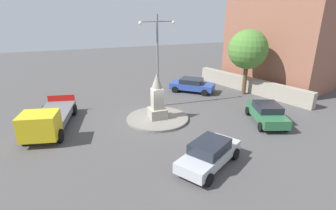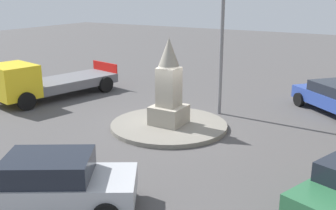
{
  "view_description": "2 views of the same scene",
  "coord_description": "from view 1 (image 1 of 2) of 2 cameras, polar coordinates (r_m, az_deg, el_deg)",
  "views": [
    {
      "loc": [
        5.63,
        17.34,
        7.9
      ],
      "look_at": [
        -0.5,
        0.94,
        1.43
      ],
      "focal_mm": 28.03,
      "sensor_mm": 36.0,
      "label": 1
    },
    {
      "loc": [
        -7.61,
        13.0,
        5.28
      ],
      "look_at": [
        -0.12,
        0.27,
        1.02
      ],
      "focal_mm": 42.63,
      "sensor_mm": 36.0,
      "label": 2
    }
  ],
  "objects": [
    {
      "name": "car_silver_approaching",
      "position": [
        14.16,
        8.99,
        -10.33
      ],
      "size": [
        4.46,
        3.61,
        1.44
      ],
      "color": "#B7BABF",
      "rests_on": "ground"
    },
    {
      "name": "truck_yellow_waiting",
      "position": [
        19.21,
        -24.76,
        -3.0
      ],
      "size": [
        3.56,
        6.65,
        1.96
      ],
      "color": "yellow",
      "rests_on": "ground"
    },
    {
      "name": "streetlamp",
      "position": [
        21.43,
        -2.29,
        11.14
      ],
      "size": [
        2.95,
        0.28,
        7.49
      ],
      "color": "slate",
      "rests_on": "ground"
    },
    {
      "name": "ground_plane",
      "position": [
        19.87,
        -2.3,
        -3.16
      ],
      "size": [
        80.0,
        80.0,
        0.0
      ],
      "primitive_type": "plane",
      "color": "#4F4C4C"
    },
    {
      "name": "traffic_island",
      "position": [
        19.84,
        -2.3,
        -2.93
      ],
      "size": [
        4.64,
        4.64,
        0.17
      ],
      "primitive_type": "cylinder",
      "color": "gray",
      "rests_on": "ground"
    },
    {
      "name": "corner_building",
      "position": [
        30.92,
        23.99,
        14.66
      ],
      "size": [
        9.85,
        11.72,
        11.53
      ],
      "primitive_type": "cube",
      "rotation": [
        0.0,
        0.0,
        5.02
      ],
      "color": "#935B47",
      "rests_on": "ground"
    },
    {
      "name": "car_green_far_side",
      "position": [
        20.4,
        20.66,
        -1.6
      ],
      "size": [
        3.1,
        4.58,
        1.44
      ],
      "color": "#2D6B42",
      "rests_on": "ground"
    },
    {
      "name": "tree_near_wall",
      "position": [
        25.9,
        16.99,
        11.44
      ],
      "size": [
        3.64,
        3.64,
        6.15
      ],
      "color": "brown",
      "rests_on": "ground"
    },
    {
      "name": "car_blue_parked_left",
      "position": [
        26.37,
        5.23,
        4.4
      ],
      "size": [
        4.41,
        4.19,
        1.35
      ],
      "color": "#2D479E",
      "rests_on": "ground"
    },
    {
      "name": "stone_boundary_wall",
      "position": [
        27.46,
        17.33,
        4.17
      ],
      "size": [
        4.47,
        12.26,
        1.42
      ],
      "primitive_type": "cube",
      "rotation": [
        0.0,
        0.0,
        5.02
      ],
      "color": "#9E9687",
      "rests_on": "ground"
    },
    {
      "name": "monument",
      "position": [
        19.29,
        -2.36,
        1.23
      ],
      "size": [
        1.25,
        1.25,
        3.4
      ],
      "color": "#9E9687",
      "rests_on": "traffic_island"
    }
  ]
}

